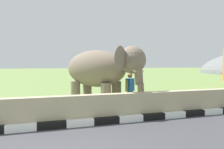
# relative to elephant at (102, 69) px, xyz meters

# --- Properties ---
(striped_curb) EXTENTS (16.20, 0.20, 0.24)m
(striped_curb) POSITION_rel_elephant_xyz_m (-2.78, -2.44, -1.70)
(striped_curb) COLOR white
(striped_curb) RESTS_ON ground_plane
(barrier_parapet) EXTENTS (28.00, 0.36, 1.00)m
(barrier_parapet) POSITION_rel_elephant_xyz_m (-0.43, -2.14, -1.32)
(barrier_parapet) COLOR tan
(barrier_parapet) RESTS_ON ground_plane
(elephant) EXTENTS (3.76, 3.89, 2.82)m
(elephant) POSITION_rel_elephant_xyz_m (0.00, 0.00, 0.00)
(elephant) COLOR #7A695B
(elephant) RESTS_ON ground_plane
(person_handler) EXTENTS (0.58, 0.43, 1.66)m
(person_handler) POSITION_rel_elephant_xyz_m (1.24, -0.30, -0.90)
(person_handler) COLOR navy
(person_handler) RESTS_ON ground_plane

